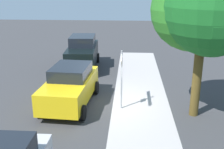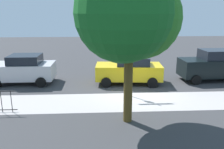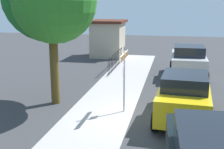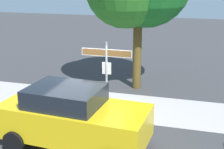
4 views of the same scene
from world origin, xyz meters
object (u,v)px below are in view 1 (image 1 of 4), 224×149
object	(u,v)px
street_sign	(122,68)
car_yellow	(70,86)
car_black	(83,53)
shade_tree	(207,8)

from	to	relation	value
street_sign	car_yellow	size ratio (longest dim) A/B	0.61
car_yellow	street_sign	bearing A→B (deg)	86.57
street_sign	car_yellow	world-z (taller)	street_sign
street_sign	car_black	xyz separation A→B (m)	(-6.01, -2.74, -0.82)
shade_tree	car_black	xyz separation A→B (m)	(-6.56, -5.90, -3.40)
shade_tree	car_black	world-z (taller)	shade_tree
street_sign	car_black	bearing A→B (deg)	-155.52
street_sign	shade_tree	distance (m)	4.12
car_black	car_yellow	world-z (taller)	car_black
car_yellow	car_black	bearing A→B (deg)	-172.14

